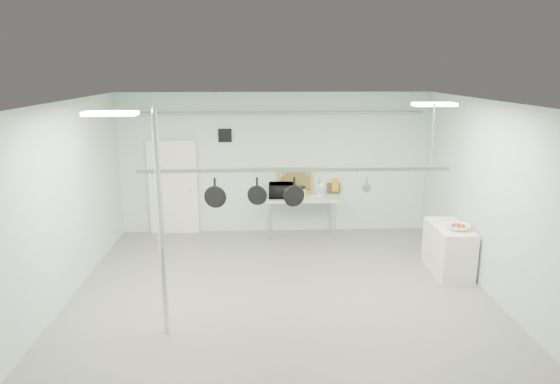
{
  "coord_description": "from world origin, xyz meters",
  "views": [
    {
      "loc": [
        -0.35,
        -7.17,
        3.71
      ],
      "look_at": [
        0.0,
        1.0,
        1.67
      ],
      "focal_mm": 32.0,
      "sensor_mm": 36.0,
      "label": 1
    }
  ],
  "objects_px": {
    "microwave": "(282,190)",
    "skillet_mid": "(257,191)",
    "skillet_left": "(215,192)",
    "fruit_bowl": "(459,227)",
    "prep_table": "(302,200)",
    "pot_rack": "(295,168)",
    "coffee_canister": "(301,193)",
    "chrome_pole": "(161,227)",
    "skillet_right": "(294,192)",
    "side_cabinet": "(448,249)"
  },
  "relations": [
    {
      "from": "microwave",
      "to": "skillet_left",
      "type": "height_order",
      "value": "skillet_left"
    },
    {
      "from": "side_cabinet",
      "to": "coffee_canister",
      "type": "relative_size",
      "value": 5.52
    },
    {
      "from": "chrome_pole",
      "to": "skillet_left",
      "type": "xyz_separation_m",
      "value": [
        0.67,
        0.9,
        0.26
      ]
    },
    {
      "from": "side_cabinet",
      "to": "skillet_right",
      "type": "bearing_deg",
      "value": -159.6
    },
    {
      "from": "fruit_bowl",
      "to": "skillet_right",
      "type": "xyz_separation_m",
      "value": [
        -3.02,
        -0.87,
        0.9
      ]
    },
    {
      "from": "pot_rack",
      "to": "microwave",
      "type": "xyz_separation_m",
      "value": [
        -0.04,
        3.28,
        -1.16
      ]
    },
    {
      "from": "prep_table",
      "to": "skillet_right",
      "type": "distance_m",
      "value": 3.48
    },
    {
      "from": "skillet_left",
      "to": "fruit_bowl",
      "type": "bearing_deg",
      "value": 20.83
    },
    {
      "from": "side_cabinet",
      "to": "coffee_canister",
      "type": "distance_m",
      "value": 3.38
    },
    {
      "from": "microwave",
      "to": "skillet_mid",
      "type": "xyz_separation_m",
      "value": [
        -0.54,
        -3.28,
        0.81
      ]
    },
    {
      "from": "pot_rack",
      "to": "skillet_left",
      "type": "distance_m",
      "value": 1.28
    },
    {
      "from": "coffee_canister",
      "to": "skillet_mid",
      "type": "height_order",
      "value": "skillet_mid"
    },
    {
      "from": "prep_table",
      "to": "fruit_bowl",
      "type": "height_order",
      "value": "fruit_bowl"
    },
    {
      "from": "prep_table",
      "to": "pot_rack",
      "type": "bearing_deg",
      "value": -96.91
    },
    {
      "from": "chrome_pole",
      "to": "skillet_mid",
      "type": "relative_size",
      "value": 7.59
    },
    {
      "from": "skillet_left",
      "to": "skillet_right",
      "type": "distance_m",
      "value": 1.22
    },
    {
      "from": "skillet_right",
      "to": "coffee_canister",
      "type": "bearing_deg",
      "value": 65.6
    },
    {
      "from": "side_cabinet",
      "to": "fruit_bowl",
      "type": "relative_size",
      "value": 3.0
    },
    {
      "from": "side_cabinet",
      "to": "skillet_mid",
      "type": "relative_size",
      "value": 2.85
    },
    {
      "from": "pot_rack",
      "to": "fruit_bowl",
      "type": "relative_size",
      "value": 12.0
    },
    {
      "from": "side_cabinet",
      "to": "microwave",
      "type": "relative_size",
      "value": 2.06
    },
    {
      "from": "skillet_mid",
      "to": "skillet_right",
      "type": "height_order",
      "value": "same"
    },
    {
      "from": "pot_rack",
      "to": "coffee_canister",
      "type": "relative_size",
      "value": 22.1
    },
    {
      "from": "prep_table",
      "to": "microwave",
      "type": "height_order",
      "value": "microwave"
    },
    {
      "from": "microwave",
      "to": "pot_rack",
      "type": "bearing_deg",
      "value": 93.31
    },
    {
      "from": "skillet_left",
      "to": "coffee_canister",
      "type": "bearing_deg",
      "value": 72.63
    },
    {
      "from": "fruit_bowl",
      "to": "skillet_left",
      "type": "bearing_deg",
      "value": -168.37
    },
    {
      "from": "fruit_bowl",
      "to": "skillet_mid",
      "type": "distance_m",
      "value": 3.81
    },
    {
      "from": "chrome_pole",
      "to": "coffee_canister",
      "type": "height_order",
      "value": "chrome_pole"
    },
    {
      "from": "microwave",
      "to": "coffee_canister",
      "type": "xyz_separation_m",
      "value": [
        0.43,
        -0.05,
        -0.05
      ]
    },
    {
      "from": "prep_table",
      "to": "pot_rack",
      "type": "relative_size",
      "value": 0.33
    },
    {
      "from": "pot_rack",
      "to": "fruit_bowl",
      "type": "height_order",
      "value": "pot_rack"
    },
    {
      "from": "fruit_bowl",
      "to": "coffee_canister",
      "type": "bearing_deg",
      "value": 137.95
    },
    {
      "from": "chrome_pole",
      "to": "prep_table",
      "type": "distance_m",
      "value": 4.85
    },
    {
      "from": "microwave",
      "to": "coffee_canister",
      "type": "distance_m",
      "value": 0.43
    },
    {
      "from": "skillet_right",
      "to": "skillet_mid",
      "type": "bearing_deg",
      "value": 162.59
    },
    {
      "from": "skillet_left",
      "to": "chrome_pole",
      "type": "bearing_deg",
      "value": -117.5
    },
    {
      "from": "coffee_canister",
      "to": "skillet_right",
      "type": "xyz_separation_m",
      "value": [
        -0.4,
        -3.24,
        0.83
      ]
    },
    {
      "from": "prep_table",
      "to": "pot_rack",
      "type": "distance_m",
      "value": 3.61
    },
    {
      "from": "coffee_canister",
      "to": "skillet_mid",
      "type": "xyz_separation_m",
      "value": [
        -0.97,
        -3.24,
        0.86
      ]
    },
    {
      "from": "fruit_bowl",
      "to": "skillet_mid",
      "type": "relative_size",
      "value": 0.95
    },
    {
      "from": "chrome_pole",
      "to": "side_cabinet",
      "type": "xyz_separation_m",
      "value": [
        4.85,
        2.0,
        -1.15
      ]
    },
    {
      "from": "side_cabinet",
      "to": "coffee_canister",
      "type": "xyz_separation_m",
      "value": [
        -2.56,
        2.14,
        0.56
      ]
    },
    {
      "from": "skillet_left",
      "to": "skillet_mid",
      "type": "xyz_separation_m",
      "value": [
        0.65,
        0.0,
        0.02
      ]
    },
    {
      "from": "skillet_mid",
      "to": "side_cabinet",
      "type": "bearing_deg",
      "value": 31.15
    },
    {
      "from": "side_cabinet",
      "to": "skillet_mid",
      "type": "distance_m",
      "value": 3.96
    },
    {
      "from": "microwave",
      "to": "skillet_mid",
      "type": "bearing_deg",
      "value": 83.22
    },
    {
      "from": "skillet_mid",
      "to": "pot_rack",
      "type": "bearing_deg",
      "value": 13.85
    },
    {
      "from": "prep_table",
      "to": "fruit_bowl",
      "type": "bearing_deg",
      "value": -42.95
    },
    {
      "from": "chrome_pole",
      "to": "fruit_bowl",
      "type": "height_order",
      "value": "chrome_pole"
    }
  ]
}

